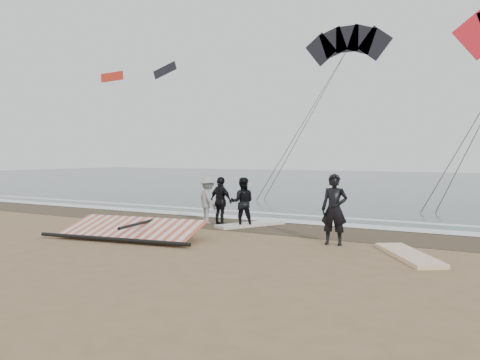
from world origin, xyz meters
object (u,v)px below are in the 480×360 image
at_px(board_cream, 250,225).
at_px(sail_rig, 133,231).
at_px(board_white, 408,255).
at_px(man_main, 334,209).

height_order(board_cream, sail_rig, sail_rig).
distance_m(board_white, sail_rig, 7.38).
bearing_deg(board_white, board_cream, 123.38).
bearing_deg(man_main, sail_rig, -168.86).
xyz_separation_m(man_main, board_white, (1.96, -0.63, -0.88)).
bearing_deg(board_white, sail_rig, 156.24).
bearing_deg(sail_rig, board_cream, 60.97).
xyz_separation_m(board_cream, sail_rig, (-1.95, -3.51, 0.15)).
distance_m(man_main, board_cream, 3.97).
bearing_deg(board_white, man_main, 130.18).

